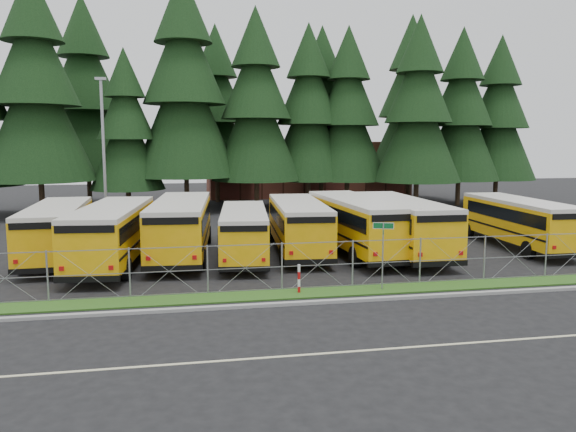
% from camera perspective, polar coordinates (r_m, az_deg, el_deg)
% --- Properties ---
extents(ground, '(120.00, 120.00, 0.00)m').
position_cam_1_polar(ground, '(25.08, 8.06, -6.47)').
color(ground, black).
rests_on(ground, ground).
extents(curb, '(50.00, 0.25, 0.12)m').
position_cam_1_polar(curb, '(22.26, 10.65, -8.19)').
color(curb, gray).
rests_on(curb, ground).
extents(grass_verge, '(50.00, 1.40, 0.06)m').
position_cam_1_polar(grass_verge, '(23.53, 9.40, -7.37)').
color(grass_verge, '#1F4413').
rests_on(grass_verge, ground).
extents(road_lane_line, '(50.00, 0.12, 0.01)m').
position_cam_1_polar(road_lane_line, '(18.03, 16.46, -12.37)').
color(road_lane_line, beige).
rests_on(road_lane_line, ground).
extents(chainlink_fence, '(44.00, 0.10, 2.00)m').
position_cam_1_polar(chainlink_fence, '(23.94, 8.88, -4.71)').
color(chainlink_fence, gray).
rests_on(chainlink_fence, ground).
extents(brick_building, '(22.00, 10.00, 6.00)m').
position_cam_1_polar(brick_building, '(64.60, 1.71, 4.89)').
color(brick_building, brown).
rests_on(brick_building, ground).
extents(bus_0, '(2.96, 10.92, 2.84)m').
position_cam_1_polar(bus_0, '(31.18, -22.29, -1.54)').
color(bus_0, '#E0A207').
rests_on(bus_0, ground).
extents(bus_1, '(3.79, 11.51, 2.96)m').
position_cam_1_polar(bus_1, '(28.87, -17.23, -1.88)').
color(bus_1, '#E0A207').
rests_on(bus_1, ground).
extents(bus_2, '(3.73, 11.76, 3.03)m').
position_cam_1_polar(bus_2, '(30.06, -10.73, -1.23)').
color(bus_2, '#E0A207').
rests_on(bus_2, ground).
extents(bus_3, '(3.41, 10.16, 2.61)m').
position_cam_1_polar(bus_3, '(29.17, -4.50, -1.81)').
color(bus_3, '#E0A207').
rests_on(bus_3, ground).
extents(bus_4, '(3.39, 11.00, 2.84)m').
position_cam_1_polar(bus_4, '(30.71, 0.97, -1.10)').
color(bus_4, '#E0A207').
rests_on(bus_4, ground).
extents(bus_5, '(3.33, 11.70, 3.03)m').
position_cam_1_polar(bus_5, '(30.66, 6.77, -0.98)').
color(bus_5, '#E0A207').
rests_on(bus_5, ground).
extents(bus_6, '(2.81, 11.47, 3.00)m').
position_cam_1_polar(bus_6, '(30.94, 11.10, -1.02)').
color(bus_6, '#E0A207').
rests_on(bus_6, ground).
extents(bus_east, '(2.87, 10.77, 2.80)m').
position_cam_1_polar(bus_east, '(34.63, 22.15, -0.70)').
color(bus_east, '#E0A207').
rests_on(bus_east, ground).
extents(street_sign, '(0.80, 0.53, 2.81)m').
position_cam_1_polar(street_sign, '(23.09, 9.63, -2.57)').
color(street_sign, gray).
rests_on(street_sign, ground).
extents(striped_bollard, '(0.11, 0.11, 1.20)m').
position_cam_1_polar(striped_bollard, '(22.54, 1.12, -6.43)').
color(striped_bollard, '#B20C0C').
rests_on(striped_bollard, ground).
extents(light_standard, '(0.70, 0.35, 10.14)m').
position_cam_1_polar(light_standard, '(38.79, -18.21, 6.40)').
color(light_standard, gray).
rests_on(light_standard, ground).
extents(conifer_1, '(8.87, 8.87, 19.62)m').
position_cam_1_polar(conifer_1, '(49.78, -24.23, 11.27)').
color(conifer_1, black).
rests_on(conifer_1, ground).
extents(conifer_2, '(6.22, 6.22, 13.75)m').
position_cam_1_polar(conifer_2, '(49.18, -16.13, 8.26)').
color(conifer_2, black).
rests_on(conifer_2, ground).
extents(conifer_3, '(9.22, 9.22, 20.40)m').
position_cam_1_polar(conifer_3, '(50.13, -10.48, 12.21)').
color(conifer_3, black).
rests_on(conifer_3, ground).
extents(conifer_4, '(8.01, 8.01, 17.71)m').
position_cam_1_polar(conifer_4, '(50.32, -3.26, 10.78)').
color(conifer_4, black).
rests_on(conifer_4, ground).
extents(conifer_5, '(7.58, 7.58, 16.77)m').
position_cam_1_polar(conifer_5, '(52.53, 2.09, 10.14)').
color(conifer_5, black).
rests_on(conifer_5, ground).
extents(conifer_6, '(7.48, 7.48, 16.55)m').
position_cam_1_polar(conifer_6, '(52.93, 6.10, 9.96)').
color(conifer_6, black).
rests_on(conifer_6, ground).
extents(conifer_7, '(7.68, 7.68, 16.98)m').
position_cam_1_polar(conifer_7, '(51.44, 13.11, 10.12)').
color(conifer_7, black).
rests_on(conifer_7, ground).
extents(conifer_8, '(7.48, 7.48, 16.55)m').
position_cam_1_polar(conifer_8, '(55.67, 17.14, 9.55)').
color(conifer_8, black).
rests_on(conifer_8, ground).
extents(conifer_9, '(7.31, 7.31, 16.16)m').
position_cam_1_polar(conifer_9, '(58.74, 20.62, 9.09)').
color(conifer_9, black).
rests_on(conifer_9, ground).
extents(conifer_10, '(8.95, 8.95, 19.79)m').
position_cam_1_polar(conifer_10, '(57.81, -19.89, 10.96)').
color(conifer_10, black).
rests_on(conifer_10, ground).
extents(conifer_11, '(7.87, 7.87, 17.41)m').
position_cam_1_polar(conifer_11, '(56.66, -7.30, 10.22)').
color(conifer_11, black).
rests_on(conifer_11, ground).
extents(conifer_12, '(7.76, 7.76, 17.15)m').
position_cam_1_polar(conifer_12, '(55.89, 3.45, 10.17)').
color(conifer_12, black).
rests_on(conifer_12, ground).
extents(conifer_13, '(8.55, 8.55, 18.90)m').
position_cam_1_polar(conifer_13, '(60.45, 12.33, 10.65)').
color(conifer_13, black).
rests_on(conifer_13, ground).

